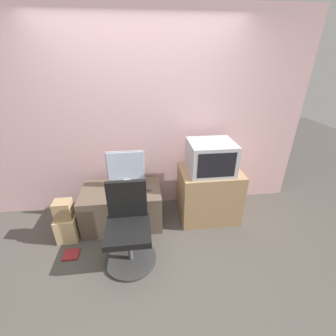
{
  "coord_description": "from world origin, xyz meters",
  "views": [
    {
      "loc": [
        -0.04,
        -1.62,
        2.05
      ],
      "look_at": [
        0.27,
        0.92,
        0.76
      ],
      "focal_mm": 24.0,
      "sensor_mm": 36.0,
      "label": 1
    }
  ],
  "objects_px": {
    "keyboard": "(130,192)",
    "office_chair": "(129,231)",
    "mouse": "(149,190)",
    "cardboard_box_lower": "(68,228)",
    "main_monitor": "(126,169)",
    "crt_tv": "(211,157)",
    "book": "(71,255)"
  },
  "relations": [
    {
      "from": "cardboard_box_lower",
      "to": "crt_tv",
      "type": "bearing_deg",
      "value": 7.16
    },
    {
      "from": "keyboard",
      "to": "office_chair",
      "type": "height_order",
      "value": "office_chair"
    },
    {
      "from": "keyboard",
      "to": "office_chair",
      "type": "bearing_deg",
      "value": -91.02
    },
    {
      "from": "keyboard",
      "to": "mouse",
      "type": "relative_size",
      "value": 6.21
    },
    {
      "from": "main_monitor",
      "to": "office_chair",
      "type": "distance_m",
      "value": 0.8
    },
    {
      "from": "crt_tv",
      "to": "office_chair",
      "type": "bearing_deg",
      "value": -149.44
    },
    {
      "from": "main_monitor",
      "to": "office_chair",
      "type": "height_order",
      "value": "main_monitor"
    },
    {
      "from": "cardboard_box_lower",
      "to": "book",
      "type": "height_order",
      "value": "cardboard_box_lower"
    },
    {
      "from": "keyboard",
      "to": "mouse",
      "type": "bearing_deg",
      "value": 5.57
    },
    {
      "from": "book",
      "to": "crt_tv",
      "type": "bearing_deg",
      "value": 16.78
    },
    {
      "from": "mouse",
      "to": "book",
      "type": "relative_size",
      "value": 0.32
    },
    {
      "from": "keyboard",
      "to": "cardboard_box_lower",
      "type": "distance_m",
      "value": 0.87
    },
    {
      "from": "book",
      "to": "mouse",
      "type": "bearing_deg",
      "value": 26.51
    },
    {
      "from": "crt_tv",
      "to": "cardboard_box_lower",
      "type": "bearing_deg",
      "value": -172.84
    },
    {
      "from": "main_monitor",
      "to": "cardboard_box_lower",
      "type": "bearing_deg",
      "value": -156.77
    },
    {
      "from": "mouse",
      "to": "cardboard_box_lower",
      "type": "relative_size",
      "value": 0.17
    },
    {
      "from": "main_monitor",
      "to": "keyboard",
      "type": "distance_m",
      "value": 0.3
    },
    {
      "from": "crt_tv",
      "to": "book",
      "type": "relative_size",
      "value": 3.29
    },
    {
      "from": "mouse",
      "to": "cardboard_box_lower",
      "type": "height_order",
      "value": "mouse"
    },
    {
      "from": "office_chair",
      "to": "book",
      "type": "xyz_separation_m",
      "value": [
        -0.68,
        0.09,
        -0.36
      ]
    },
    {
      "from": "office_chair",
      "to": "cardboard_box_lower",
      "type": "bearing_deg",
      "value": 153.38
    },
    {
      "from": "office_chair",
      "to": "cardboard_box_lower",
      "type": "xyz_separation_m",
      "value": [
        -0.77,
        0.39,
        -0.21
      ]
    },
    {
      "from": "mouse",
      "to": "office_chair",
      "type": "relative_size",
      "value": 0.06
    },
    {
      "from": "mouse",
      "to": "main_monitor",
      "type": "bearing_deg",
      "value": 152.2
    },
    {
      "from": "keyboard",
      "to": "office_chair",
      "type": "xyz_separation_m",
      "value": [
        -0.01,
        -0.53,
        -0.15
      ]
    },
    {
      "from": "cardboard_box_lower",
      "to": "main_monitor",
      "type": "bearing_deg",
      "value": 23.23
    },
    {
      "from": "book",
      "to": "main_monitor",
      "type": "bearing_deg",
      "value": 43.01
    },
    {
      "from": "office_chair",
      "to": "crt_tv",
      "type": "bearing_deg",
      "value": 30.56
    },
    {
      "from": "keyboard",
      "to": "mouse",
      "type": "xyz_separation_m",
      "value": [
        0.24,
        0.02,
        0.01
      ]
    },
    {
      "from": "main_monitor",
      "to": "crt_tv",
      "type": "xyz_separation_m",
      "value": [
        1.07,
        -0.09,
        0.15
      ]
    },
    {
      "from": "cardboard_box_lower",
      "to": "book",
      "type": "relative_size",
      "value": 1.91
    },
    {
      "from": "main_monitor",
      "to": "crt_tv",
      "type": "distance_m",
      "value": 1.08
    }
  ]
}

